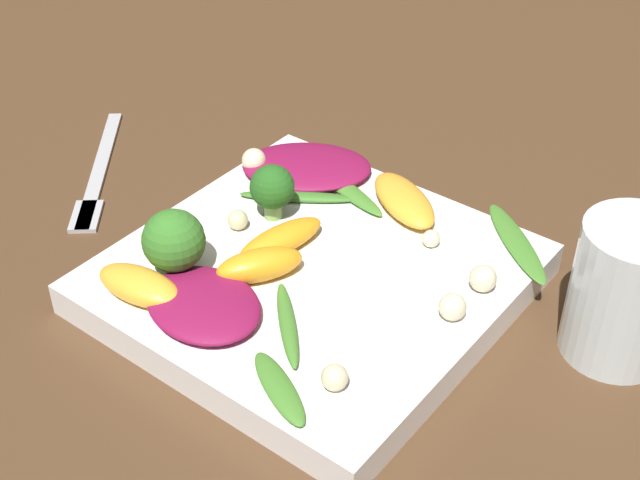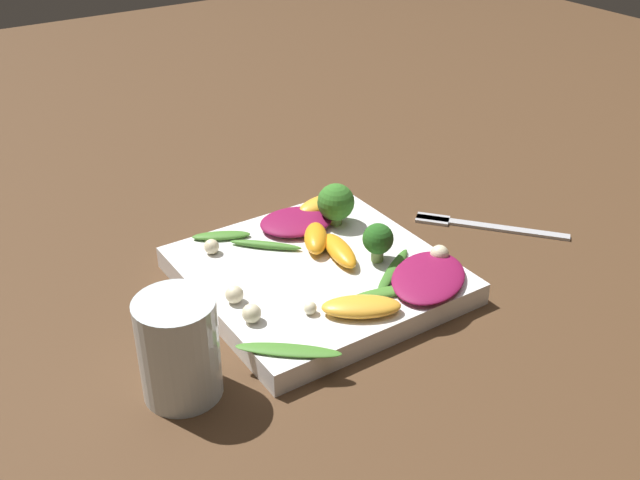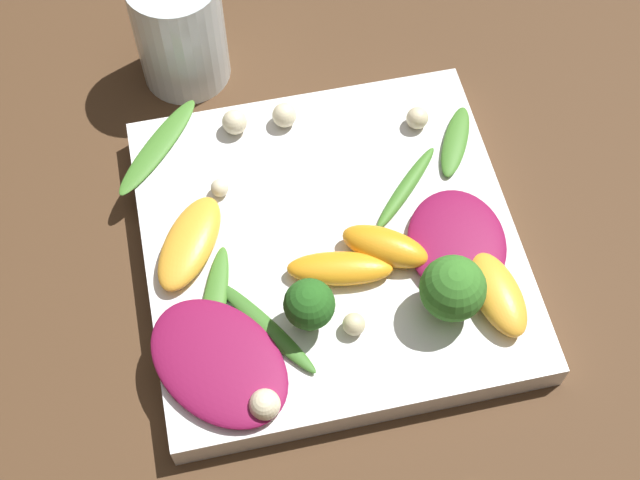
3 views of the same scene
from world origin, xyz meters
name	(u,v)px [view 1 (image 1 of 3)]	position (x,y,z in m)	size (l,w,h in m)	color
ground_plane	(314,292)	(0.00, 0.00, 0.00)	(2.40, 2.40, 0.00)	#4C331E
plate	(314,278)	(0.00, 0.00, 0.01)	(0.24, 0.24, 0.02)	white
drinking_glass	(626,292)	(-0.07, 0.18, 0.05)	(0.07, 0.07, 0.09)	silver
fork	(96,179)	(0.00, -0.22, 0.00)	(0.14, 0.12, 0.01)	#B2B2B7
radicchio_leaf_0	(307,167)	(-0.08, -0.07, 0.03)	(0.11, 0.12, 0.01)	maroon
radicchio_leaf_1	(204,304)	(0.08, -0.02, 0.03)	(0.08, 0.09, 0.01)	maroon
orange_segment_0	(260,265)	(0.03, -0.02, 0.03)	(0.06, 0.05, 0.02)	orange
orange_segment_1	(282,239)	(0.00, -0.03, 0.03)	(0.07, 0.04, 0.02)	orange
orange_segment_2	(404,200)	(-0.09, 0.01, 0.03)	(0.06, 0.08, 0.01)	#FCAD33
orange_segment_3	(140,285)	(0.09, -0.07, 0.03)	(0.04, 0.06, 0.02)	#FCAD33
broccoli_floret_0	(174,241)	(0.06, -0.06, 0.05)	(0.04, 0.04, 0.05)	#84AD5B
broccoli_floret_1	(272,188)	(-0.03, -0.06, 0.05)	(0.03, 0.03, 0.04)	#84AD5B
arugula_sprig_0	(287,324)	(0.06, 0.03, 0.03)	(0.06, 0.06, 0.01)	#47842D
arugula_sprig_1	(517,242)	(-0.10, 0.10, 0.03)	(0.07, 0.08, 0.00)	#47842D
arugula_sprig_2	(279,388)	(0.10, 0.06, 0.03)	(0.04, 0.06, 0.01)	#47842D
arugula_sprig_3	(342,186)	(-0.08, -0.04, 0.03)	(0.04, 0.09, 0.01)	#47842D
arugula_sprig_4	(299,197)	(-0.05, -0.06, 0.03)	(0.06, 0.08, 0.01)	#3D7528
macadamia_nut_0	(431,239)	(-0.06, 0.05, 0.03)	(0.01, 0.01, 0.01)	beige
macadamia_nut_1	(483,278)	(-0.05, 0.10, 0.03)	(0.02, 0.02, 0.02)	beige
macadamia_nut_2	(239,219)	(0.00, -0.07, 0.03)	(0.01, 0.01, 0.01)	beige
macadamia_nut_3	(334,377)	(0.08, 0.08, 0.03)	(0.02, 0.02, 0.02)	beige
macadamia_nut_4	(453,307)	(-0.01, 0.10, 0.03)	(0.02, 0.02, 0.02)	beige
macadamia_nut_5	(254,160)	(-0.06, -0.11, 0.03)	(0.02, 0.02, 0.02)	beige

